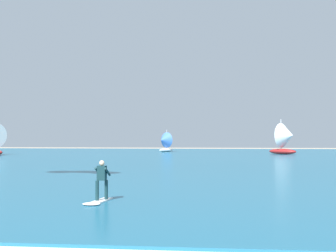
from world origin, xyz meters
name	(u,v)px	position (x,y,z in m)	size (l,w,h in m)	color
ocean	(202,158)	(0.00, 51.40, 0.05)	(160.00, 90.00, 0.10)	#1E607F
kitesurfer	(100,187)	(-3.67, 12.81, 0.70)	(0.89, 2.02, 1.67)	white
sailboat_far_left	(286,138)	(13.41, 62.37, 2.70)	(5.07, 4.92, 5.68)	maroon
sailboat_near_shore	(164,142)	(-7.27, 71.96, 2.02)	(3.57, 3.76, 4.18)	white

